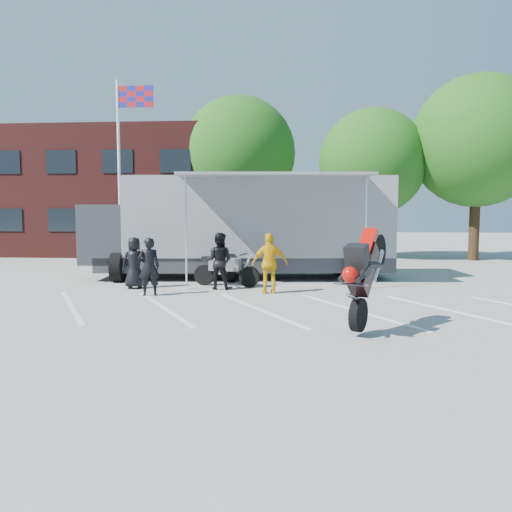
# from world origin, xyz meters

# --- Properties ---
(ground) EXTENTS (100.00, 100.00, 0.00)m
(ground) POSITION_xyz_m (0.00, 0.00, 0.00)
(ground) COLOR #9F9F9A
(ground) RESTS_ON ground
(parking_bay_lines) EXTENTS (18.09, 13.33, 0.01)m
(parking_bay_lines) POSITION_xyz_m (0.00, 1.00, 0.01)
(parking_bay_lines) COLOR white
(parking_bay_lines) RESTS_ON ground
(office_building) EXTENTS (18.00, 8.00, 7.00)m
(office_building) POSITION_xyz_m (-10.00, 18.00, 3.50)
(office_building) COLOR #4C1B18
(office_building) RESTS_ON ground
(flagpole) EXTENTS (1.61, 0.12, 8.00)m
(flagpole) POSITION_xyz_m (-6.24, 10.00, 5.05)
(flagpole) COLOR white
(flagpole) RESTS_ON ground
(tree_left) EXTENTS (6.12, 6.12, 8.64)m
(tree_left) POSITION_xyz_m (-2.00, 16.00, 5.57)
(tree_left) COLOR #382314
(tree_left) RESTS_ON ground
(tree_mid) EXTENTS (5.44, 5.44, 7.68)m
(tree_mid) POSITION_xyz_m (5.00, 15.00, 4.94)
(tree_mid) COLOR #382314
(tree_mid) RESTS_ON ground
(tree_right) EXTENTS (6.46, 6.46, 9.12)m
(tree_right) POSITION_xyz_m (10.00, 14.50, 5.88)
(tree_right) COLOR #382314
(tree_right) RESTS_ON ground
(transporter_truck) EXTENTS (11.91, 6.50, 3.65)m
(transporter_truck) POSITION_xyz_m (-0.73, 6.95, 0.00)
(transporter_truck) COLOR gray
(transporter_truck) RESTS_ON ground
(parked_motorcycle) EXTENTS (2.38, 1.24, 1.19)m
(parked_motorcycle) POSITION_xyz_m (-1.13, 4.75, 0.00)
(parked_motorcycle) COLOR #A9AAAE
(parked_motorcycle) RESTS_ON ground
(stunt_bike_rider) EXTENTS (1.64, 2.08, 2.21)m
(stunt_bike_rider) POSITION_xyz_m (2.67, -0.87, 0.00)
(stunt_bike_rider) COLOR black
(stunt_bike_rider) RESTS_ON ground
(spectator_leather_a) EXTENTS (0.88, 0.66, 1.63)m
(spectator_leather_a) POSITION_xyz_m (-3.95, 4.08, 0.81)
(spectator_leather_a) COLOR black
(spectator_leather_a) RESTS_ON ground
(spectator_leather_b) EXTENTS (0.72, 0.60, 1.68)m
(spectator_leather_b) POSITION_xyz_m (-3.09, 2.76, 0.84)
(spectator_leather_b) COLOR black
(spectator_leather_b) RESTS_ON ground
(spectator_leather_c) EXTENTS (0.97, 0.81, 1.77)m
(spectator_leather_c) POSITION_xyz_m (-1.27, 4.14, 0.89)
(spectator_leather_c) COLOR black
(spectator_leather_c) RESTS_ON ground
(spectator_hivis) EXTENTS (1.10, 0.60, 1.79)m
(spectator_hivis) POSITION_xyz_m (0.35, 3.43, 0.89)
(spectator_hivis) COLOR #EFB40C
(spectator_hivis) RESTS_ON ground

